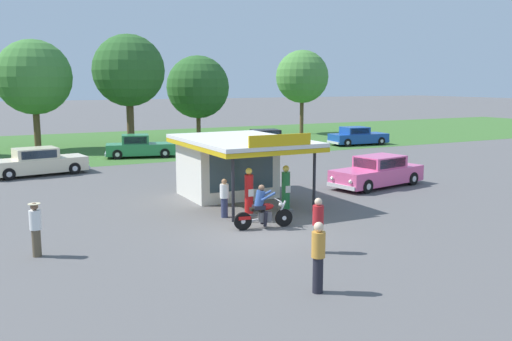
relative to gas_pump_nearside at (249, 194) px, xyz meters
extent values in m
plane|color=#5B5959|center=(-0.84, -2.49, -0.85)|extent=(300.00, 300.00, 0.00)
cube|color=#3D6B2D|center=(-0.84, 27.51, -0.85)|extent=(120.00, 24.00, 0.01)
cube|color=silver|center=(0.82, 3.90, 0.45)|extent=(3.75, 3.16, 2.61)
cube|color=#384C56|center=(0.82, 2.34, 0.50)|extent=(3.00, 0.05, 1.67)
cube|color=silver|center=(0.82, 2.36, 1.83)|extent=(4.45, 6.72, 0.16)
cube|color=gold|center=(0.82, 2.36, 1.65)|extent=(4.45, 6.72, 0.18)
cube|color=gold|center=(0.82, -0.97, 2.13)|extent=(2.63, 0.08, 0.44)
cylinder|color=black|center=(2.60, -0.60, 0.45)|extent=(0.12, 0.12, 2.61)
cylinder|color=black|center=(-0.95, -0.60, 0.45)|extent=(0.12, 0.12, 2.61)
cube|color=slate|center=(0.00, 0.00, -0.80)|extent=(0.44, 0.44, 0.10)
cylinder|color=red|center=(0.00, 0.00, 0.00)|extent=(0.34, 0.34, 1.51)
cube|color=white|center=(0.00, -0.18, 0.07)|extent=(0.22, 0.02, 0.28)
sphere|color=#EACC4C|center=(0.00, 0.00, 0.89)|extent=(0.26, 0.26, 0.26)
cube|color=slate|center=(1.65, 0.00, -0.80)|extent=(0.44, 0.44, 0.10)
cylinder|color=#1E6B33|center=(1.65, 0.00, -0.01)|extent=(0.34, 0.34, 1.49)
cube|color=white|center=(1.65, -0.18, 0.07)|extent=(0.22, 0.02, 0.28)
sphere|color=#EACC4C|center=(1.65, 0.00, 0.88)|extent=(0.26, 0.26, 0.26)
cylinder|color=black|center=(0.37, -2.05, -0.53)|extent=(0.65, 0.19, 0.64)
cylinder|color=silver|center=(0.37, -2.05, -0.53)|extent=(0.18, 0.14, 0.16)
cylinder|color=black|center=(-1.15, -1.83, -0.53)|extent=(0.65, 0.19, 0.64)
cylinder|color=silver|center=(-1.15, -1.83, -0.53)|extent=(0.18, 0.14, 0.16)
ellipsoid|color=#B21414|center=(-0.29, -1.95, -0.07)|extent=(0.59, 0.32, 0.24)
cube|color=#59595E|center=(-0.34, -1.94, -0.43)|extent=(0.47, 0.30, 0.36)
cube|color=black|center=(-0.64, -1.90, -0.13)|extent=(0.51, 0.33, 0.10)
cylinder|color=silver|center=(0.27, -2.03, -0.25)|extent=(0.38, 0.12, 0.71)
cylinder|color=silver|center=(0.16, -2.02, 0.13)|extent=(0.14, 0.70, 0.04)
sphere|color=silver|center=(0.25, -2.03, -0.03)|extent=(0.16, 0.16, 0.16)
cube|color=#B21414|center=(-1.10, -1.83, -0.41)|extent=(0.46, 0.24, 0.12)
cylinder|color=silver|center=(-0.72, -1.75, -0.57)|extent=(0.71, 0.18, 0.18)
cube|color=black|center=(-0.57, -1.91, -0.07)|extent=(0.45, 0.39, 0.14)
cylinder|color=black|center=(-0.35, -1.78, -0.47)|extent=(0.15, 0.25, 0.56)
cylinder|color=black|center=(-0.39, -2.10, -0.47)|extent=(0.15, 0.25, 0.56)
cylinder|color=#2D4C8C|center=(-0.53, -1.92, 0.24)|extent=(0.45, 0.38, 0.60)
sphere|color=brown|center=(-0.47, -1.93, 0.61)|extent=(0.22, 0.22, 0.22)
cylinder|color=#2D4C8C|center=(-0.26, -1.75, 0.32)|extent=(0.54, 0.17, 0.31)
cylinder|color=#2D4C8C|center=(-0.32, -2.15, 0.32)|extent=(0.54, 0.17, 0.31)
cube|color=#E55993|center=(8.35, 2.51, -0.29)|extent=(5.31, 2.74, 0.77)
cube|color=#E55993|center=(8.54, 2.55, 0.38)|extent=(2.52, 2.01, 0.57)
cube|color=#283847|center=(7.45, 2.35, 0.38)|extent=(0.30, 1.42, 0.46)
cube|color=#283847|center=(8.69, 1.77, 0.38)|extent=(1.89, 0.38, 0.44)
cube|color=#283847|center=(8.40, 3.33, 0.38)|extent=(1.89, 0.38, 0.44)
cube|color=silver|center=(5.84, 2.04, -0.55)|extent=(0.44, 1.74, 0.18)
cube|color=silver|center=(10.87, 2.98, -0.55)|extent=(0.44, 1.74, 0.18)
sphere|color=white|center=(5.94, 1.46, -0.25)|extent=(0.18, 0.18, 0.18)
sphere|color=white|center=(5.72, 2.62, -0.25)|extent=(0.18, 0.18, 0.18)
cylinder|color=black|center=(6.82, 1.35, -0.52)|extent=(0.69, 0.32, 0.66)
cylinder|color=silver|center=(6.82, 1.35, -0.52)|extent=(0.33, 0.27, 0.30)
cylinder|color=black|center=(6.51, 3.05, -0.52)|extent=(0.69, 0.32, 0.66)
cylinder|color=silver|center=(6.51, 3.05, -0.52)|extent=(0.33, 0.27, 0.30)
cylinder|color=black|center=(10.20, 1.98, -0.52)|extent=(0.69, 0.32, 0.66)
cylinder|color=silver|center=(10.20, 1.98, -0.52)|extent=(0.33, 0.27, 0.30)
cylinder|color=black|center=(9.89, 3.68, -0.52)|extent=(0.69, 0.32, 0.66)
cylinder|color=silver|center=(9.89, 3.68, -0.52)|extent=(0.33, 0.27, 0.30)
cube|color=black|center=(10.66, 18.26, -0.29)|extent=(5.14, 2.77, 0.77)
cube|color=black|center=(10.54, 18.28, 0.40)|extent=(2.30, 2.01, 0.61)
cube|color=#283847|center=(11.51, 18.09, 0.40)|extent=(0.32, 1.45, 0.49)
cube|color=#283847|center=(10.69, 19.08, 0.40)|extent=(1.70, 0.36, 0.46)
cube|color=#283847|center=(10.38, 17.48, 0.40)|extent=(1.70, 0.36, 0.46)
cube|color=silver|center=(13.08, 17.79, -0.55)|extent=(0.46, 1.78, 0.18)
cube|color=silver|center=(8.24, 18.72, -0.55)|extent=(0.46, 1.78, 0.18)
sphere|color=white|center=(13.20, 18.38, -0.25)|extent=(0.18, 0.18, 0.18)
sphere|color=white|center=(12.98, 17.20, -0.25)|extent=(0.18, 0.18, 0.18)
cylinder|color=black|center=(12.45, 18.81, -0.52)|extent=(0.69, 0.32, 0.66)
cylinder|color=silver|center=(12.45, 18.81, -0.52)|extent=(0.33, 0.27, 0.30)
cylinder|color=black|center=(12.12, 17.08, -0.52)|extent=(0.69, 0.32, 0.66)
cylinder|color=silver|center=(12.12, 17.08, -0.52)|extent=(0.33, 0.27, 0.30)
cylinder|color=black|center=(9.20, 19.44, -0.52)|extent=(0.69, 0.32, 0.66)
cylinder|color=silver|center=(9.20, 19.44, -0.52)|extent=(0.33, 0.27, 0.30)
cylinder|color=black|center=(8.87, 17.71, -0.52)|extent=(0.69, 0.32, 0.66)
cylinder|color=silver|center=(8.87, 17.71, -0.52)|extent=(0.33, 0.27, 0.30)
cube|color=#2D844C|center=(0.94, 18.63, -0.29)|extent=(4.95, 2.90, 0.76)
cube|color=#2D844C|center=(0.59, 18.72, 0.40)|extent=(2.13, 1.99, 0.62)
cube|color=#283847|center=(1.44, 18.50, 0.40)|extent=(0.38, 1.39, 0.50)
cube|color=#283847|center=(0.78, 19.48, 0.40)|extent=(1.48, 0.40, 0.47)
cube|color=#283847|center=(0.40, 17.95, 0.40)|extent=(1.48, 0.40, 0.47)
cube|color=silver|center=(3.22, 18.06, -0.55)|extent=(0.54, 1.71, 0.18)
cube|color=silver|center=(-1.34, 19.20, -0.55)|extent=(0.54, 1.71, 0.18)
sphere|color=white|center=(3.37, 18.62, -0.25)|extent=(0.18, 0.18, 0.18)
sphere|color=white|center=(3.09, 17.49, -0.25)|extent=(0.18, 0.18, 0.18)
cylinder|color=black|center=(2.68, 19.07, -0.52)|extent=(0.69, 0.35, 0.66)
cylinder|color=silver|center=(2.68, 19.07, -0.52)|extent=(0.34, 0.29, 0.30)
cylinder|color=black|center=(2.27, 17.42, -0.52)|extent=(0.69, 0.35, 0.66)
cylinder|color=silver|center=(2.27, 17.42, -0.52)|extent=(0.34, 0.29, 0.30)
cylinder|color=black|center=(-0.39, 19.84, -0.52)|extent=(0.69, 0.35, 0.66)
cylinder|color=silver|center=(-0.39, 19.84, -0.52)|extent=(0.34, 0.29, 0.30)
cylinder|color=black|center=(-0.80, 18.19, -0.52)|extent=(0.69, 0.35, 0.66)
cylinder|color=silver|center=(-0.80, 18.19, -0.52)|extent=(0.34, 0.29, 0.30)
cube|color=beige|center=(-6.21, 13.87, -0.29)|extent=(5.30, 2.59, 0.77)
cube|color=beige|center=(-6.31, 13.86, 0.39)|extent=(2.41, 1.95, 0.58)
cube|color=#283847|center=(-5.25, 14.02, 0.39)|extent=(0.25, 1.45, 0.46)
cube|color=#283847|center=(-6.43, 14.66, 0.39)|extent=(1.85, 0.30, 0.44)
cube|color=#283847|center=(-6.20, 13.06, 0.39)|extent=(1.85, 0.30, 0.44)
cube|color=silver|center=(-3.67, 14.25, -0.55)|extent=(0.38, 1.77, 0.18)
sphere|color=white|center=(-3.75, 14.84, -0.25)|extent=(0.18, 0.18, 0.18)
sphere|color=white|center=(-3.57, 13.66, -0.25)|extent=(0.18, 0.18, 0.18)
cylinder|color=black|center=(-4.63, 14.99, -0.52)|extent=(0.68, 0.29, 0.66)
cylinder|color=silver|center=(-4.63, 14.99, -0.52)|extent=(0.33, 0.26, 0.30)
cylinder|color=black|center=(-4.38, 13.26, -0.52)|extent=(0.68, 0.29, 0.66)
cylinder|color=silver|center=(-4.38, 13.26, -0.52)|extent=(0.33, 0.26, 0.30)
cylinder|color=black|center=(-8.05, 14.49, -0.52)|extent=(0.68, 0.29, 0.66)
cylinder|color=silver|center=(-8.05, 14.49, -0.52)|extent=(0.33, 0.26, 0.30)
cylinder|color=black|center=(-7.79, 12.76, -0.52)|extent=(0.68, 0.29, 0.66)
cylinder|color=silver|center=(-7.79, 12.76, -0.52)|extent=(0.33, 0.26, 0.30)
cube|color=#19479E|center=(19.06, 17.87, -0.30)|extent=(4.91, 2.31, 0.75)
cube|color=#19479E|center=(18.68, 17.90, 0.36)|extent=(2.13, 1.85, 0.56)
cube|color=#283847|center=(19.65, 17.82, 0.36)|extent=(0.17, 1.49, 0.45)
cube|color=#283847|center=(18.74, 18.72, 0.36)|extent=(1.69, 0.17, 0.43)
cube|color=#283847|center=(18.61, 17.08, 0.36)|extent=(1.69, 0.17, 0.43)
cube|color=silver|center=(21.46, 17.66, -0.55)|extent=(0.27, 1.82, 0.18)
cube|color=silver|center=(16.65, 18.07, -0.55)|extent=(0.27, 1.82, 0.18)
sphere|color=white|center=(21.52, 18.27, -0.26)|extent=(0.18, 0.18, 0.18)
sphere|color=white|center=(21.42, 17.05, -0.26)|extent=(0.18, 0.18, 0.18)
cylinder|color=black|center=(20.75, 18.62, -0.52)|extent=(0.67, 0.25, 0.66)
cylinder|color=silver|center=(20.75, 18.62, -0.52)|extent=(0.31, 0.24, 0.30)
cylinder|color=black|center=(20.60, 16.84, -0.52)|extent=(0.67, 0.25, 0.66)
cylinder|color=silver|center=(20.60, 16.84, -0.52)|extent=(0.31, 0.24, 0.30)
cylinder|color=black|center=(17.52, 18.90, -0.52)|extent=(0.67, 0.25, 0.66)
cylinder|color=silver|center=(17.52, 18.90, -0.52)|extent=(0.31, 0.24, 0.30)
cylinder|color=black|center=(17.37, 17.11, -0.52)|extent=(0.67, 0.25, 0.66)
cylinder|color=silver|center=(17.37, 17.11, -0.52)|extent=(0.31, 0.24, 0.30)
cube|color=beige|center=(5.46, 13.89, -0.32)|extent=(4.89, 2.73, 0.71)
cube|color=beige|center=(5.84, 13.81, 0.34)|extent=(2.13, 1.92, 0.60)
cube|color=#283847|center=(4.97, 14.00, 0.34)|extent=(0.34, 1.36, 0.48)
cube|color=#283847|center=(5.68, 13.06, 0.34)|extent=(1.53, 0.37, 0.46)
cube|color=#283847|center=(6.01, 14.56, 0.34)|extent=(1.53, 0.37, 0.46)
cube|color=silver|center=(3.18, 14.40, -0.55)|extent=(0.48, 1.68, 0.18)
cube|color=silver|center=(7.75, 13.39, -0.55)|extent=(0.48, 1.68, 0.18)
sphere|color=white|center=(3.05, 13.84, -0.28)|extent=(0.18, 0.18, 0.18)
sphere|color=white|center=(3.29, 14.95, -0.28)|extent=(0.18, 0.18, 0.18)
cylinder|color=black|center=(3.75, 13.42, -0.52)|extent=(0.69, 0.34, 0.66)
cylinder|color=silver|center=(3.75, 13.42, -0.52)|extent=(0.34, 0.28, 0.30)
cylinder|color=black|center=(4.11, 15.04, -0.52)|extent=(0.69, 0.34, 0.66)
cylinder|color=silver|center=(4.11, 15.04, -0.52)|extent=(0.34, 0.28, 0.30)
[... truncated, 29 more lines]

